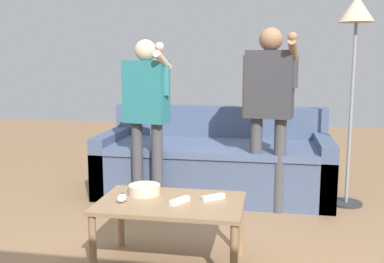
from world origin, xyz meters
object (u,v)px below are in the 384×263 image
object	(u,v)px
floor_lamp	(356,29)
player_left	(146,104)
game_remote_nunchuk	(122,198)
game_remote_wand_near	(180,201)
coffee_table	(171,210)
game_remote_wand_far	(213,197)
couch	(215,163)
snack_bowl	(144,189)
player_right	(269,98)

from	to	relation	value
floor_lamp	player_left	world-z (taller)	floor_lamp
game_remote_nunchuk	game_remote_wand_near	size ratio (longest dim) A/B	0.61
coffee_table	game_remote_wand_far	size ratio (longest dim) A/B	6.29
coffee_table	game_remote_wand_far	world-z (taller)	game_remote_wand_far
game_remote_nunchuk	player_left	bearing A→B (deg)	97.79
couch	snack_bowl	size ratio (longest dim) A/B	10.57
coffee_table	floor_lamp	xyz separation A→B (m)	(1.27, 1.46, 1.16)
coffee_table	game_remote_wand_far	bearing A→B (deg)	16.74
couch	game_remote_wand_far	bearing A→B (deg)	-83.16
snack_bowl	game_remote_wand_far	size ratio (longest dim) A/B	1.45
game_remote_wand_far	player_right	bearing A→B (deg)	73.57
snack_bowl	player_left	xyz separation A→B (m)	(-0.24, 0.93, 0.45)
snack_bowl	game_remote_wand_near	bearing A→B (deg)	-28.80
couch	floor_lamp	bearing A→B (deg)	-7.93
coffee_table	game_remote_nunchuk	distance (m)	0.31
snack_bowl	player_left	bearing A→B (deg)	104.63
couch	coffee_table	size ratio (longest dim) A/B	2.43
snack_bowl	game_remote_nunchuk	world-z (taller)	snack_bowl
couch	player_right	world-z (taller)	player_right
couch	game_remote_wand_near	world-z (taller)	couch
player_right	game_remote_wand_far	xyz separation A→B (m)	(-0.32, -1.08, -0.53)
floor_lamp	player_right	size ratio (longest dim) A/B	1.18
game_remote_nunchuk	game_remote_wand_near	world-z (taller)	game_remote_nunchuk
coffee_table	player_left	world-z (taller)	player_left
floor_lamp	game_remote_wand_far	size ratio (longest dim) A/B	12.84
couch	floor_lamp	distance (m)	1.73
snack_bowl	game_remote_wand_far	bearing A→B (deg)	-5.06
game_remote_wand_near	game_remote_wand_far	xyz separation A→B (m)	(0.19, 0.10, -0.00)
game_remote_wand_far	coffee_table	bearing A→B (deg)	-163.26
couch	player_left	world-z (taller)	player_left
player_right	game_remote_wand_far	size ratio (longest dim) A/B	10.90
floor_lamp	player_left	bearing A→B (deg)	-166.35
player_left	game_remote_wand_far	bearing A→B (deg)	-54.46
floor_lamp	player_right	bearing A→B (deg)	-156.80
game_remote_wand_near	game_remote_wand_far	bearing A→B (deg)	28.47
couch	game_remote_nunchuk	bearing A→B (deg)	-101.81
player_left	player_right	bearing A→B (deg)	6.54
floor_lamp	game_remote_nunchuk	bearing A→B (deg)	-135.60
couch	game_remote_wand_near	distance (m)	1.66
floor_lamp	game_remote_wand_near	distance (m)	2.20
couch	snack_bowl	distance (m)	1.54
game_remote_nunchuk	player_right	world-z (taller)	player_right
couch	snack_bowl	world-z (taller)	couch
game_remote_nunchuk	player_left	xyz separation A→B (m)	(-0.15, 1.11, 0.46)
snack_bowl	player_right	distance (m)	1.39
couch	floor_lamp	size ratio (longest dim) A/B	1.19
snack_bowl	game_remote_wand_near	xyz separation A→B (m)	(0.26, -0.14, -0.01)
coffee_table	game_remote_nunchuk	bearing A→B (deg)	-167.09
snack_bowl	player_left	world-z (taller)	player_left
game_remote_nunchuk	snack_bowl	bearing A→B (deg)	63.47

